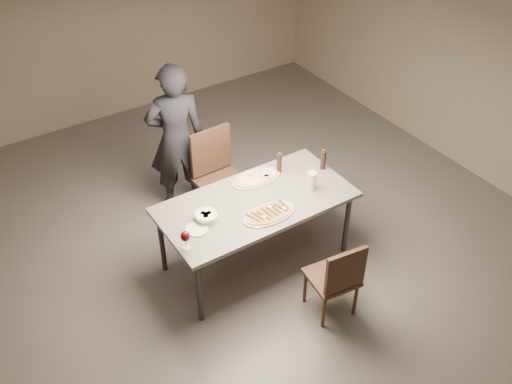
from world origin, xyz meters
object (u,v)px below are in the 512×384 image
ham_pizza (256,178)px  chair_far (218,172)px  carafe (312,181)px  diner (176,139)px  bread_basket (206,216)px  pepper_mill_left (279,163)px  chair_near (337,277)px  zucchini_pizza (269,213)px  dining_table (256,205)px

ham_pizza → chair_far: (-0.13, 0.53, -0.20)m
ham_pizza → carafe: bearing=-26.9°
carafe → diner: (-0.73, 1.35, -0.00)m
bread_basket → carafe: 1.06m
ham_pizza → pepper_mill_left: pepper_mill_left is taller
pepper_mill_left → diner: 1.15m
carafe → chair_near: carafe is taller
carafe → chair_far: bearing=117.2°
zucchini_pizza → carafe: 0.56m
pepper_mill_left → chair_near: size_ratio=0.27×
dining_table → bread_basket: bread_basket is taller
pepper_mill_left → dining_table: bearing=-149.2°
dining_table → bread_basket: bearing=178.7°
carafe → chair_near: 0.96m
ham_pizza → chair_far: size_ratio=0.51×
bread_basket → chair_near: chair_near is taller
chair_far → ham_pizza: bearing=102.1°
zucchini_pizza → ham_pizza: 0.55m
dining_table → ham_pizza: bearing=56.6°
ham_pizza → diner: (-0.38, 0.94, 0.07)m
zucchini_pizza → pepper_mill_left: bearing=41.6°
dining_table → bread_basket: (-0.52, 0.01, 0.10)m
chair_near → diner: bearing=107.9°
diner → zucchini_pizza: bearing=113.6°
carafe → diner: 1.54m
chair_far → bread_basket: bearing=52.3°
ham_pizza → bread_basket: size_ratio=2.51×
dining_table → chair_far: bearing=86.5°
ham_pizza → chair_near: (0.03, -1.24, -0.30)m
dining_table → ham_pizza: ham_pizza is taller
zucchini_pizza → chair_near: (0.22, -0.72, -0.30)m
pepper_mill_left → carafe: bearing=-76.3°
dining_table → carafe: carafe is taller
pepper_mill_left → chair_far: bearing=125.4°
chair_near → bread_basket: bearing=134.1°
chair_near → carafe: bearing=75.9°
ham_pizza → chair_far: chair_far is taller
dining_table → pepper_mill_left: 0.53m
dining_table → ham_pizza: size_ratio=3.45×
zucchini_pizza → carafe: size_ratio=2.78×
chair_far → carafe: bearing=115.0°
ham_pizza → diner: bearing=134.9°
bread_basket → pepper_mill_left: (0.95, 0.25, 0.06)m
pepper_mill_left → carafe: (0.10, -0.39, -0.01)m
zucchini_pizza → chair_far: chair_far is taller
bread_basket → dining_table: bearing=-1.3°
zucchini_pizza → bread_basket: bearing=147.9°
pepper_mill_left → diner: diner is taller
carafe → chair_far: (-0.48, 0.94, -0.27)m
pepper_mill_left → chair_far: chair_far is taller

